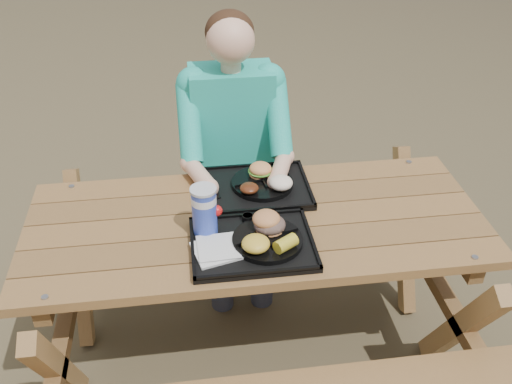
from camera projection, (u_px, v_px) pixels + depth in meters
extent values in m
plane|color=#999999|center=(256.00, 348.00, 2.66)|extent=(60.00, 60.00, 0.00)
cube|color=black|center=(252.00, 245.00, 2.09)|extent=(0.45, 0.35, 0.02)
cube|color=black|center=(256.00, 189.00, 2.40)|extent=(0.45, 0.35, 0.02)
cylinder|color=black|center=(267.00, 240.00, 2.09)|extent=(0.26, 0.26, 0.02)
cylinder|color=black|center=(262.00, 183.00, 2.40)|extent=(0.26, 0.26, 0.02)
cube|color=silver|center=(216.00, 250.00, 2.04)|extent=(0.19, 0.19, 0.02)
cylinder|color=#1630AB|center=(204.00, 212.00, 2.09)|extent=(0.09, 0.09, 0.19)
cylinder|color=black|center=(248.00, 218.00, 2.19)|extent=(0.04, 0.04, 0.03)
cylinder|color=yellow|center=(266.00, 218.00, 2.19)|extent=(0.05, 0.05, 0.03)
ellipsoid|color=gold|center=(256.00, 244.00, 2.01)|extent=(0.10, 0.10, 0.05)
cube|color=black|center=(212.00, 189.00, 2.38)|extent=(0.06, 0.15, 0.01)
ellipsoid|color=#512310|center=(249.00, 188.00, 2.32)|extent=(0.08, 0.08, 0.04)
ellipsoid|color=white|center=(281.00, 183.00, 2.34)|extent=(0.10, 0.10, 0.05)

